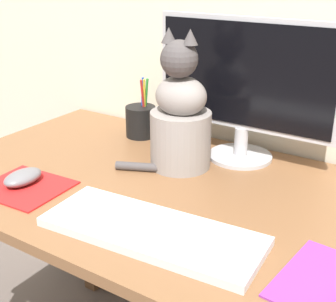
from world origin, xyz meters
The scene contains 7 objects.
desk centered at (0.00, 0.00, 0.63)m, with size 1.21×0.69×0.73m.
monitor centered at (0.07, 0.25, 0.94)m, with size 0.49×0.17×0.37m.
keyboard centered at (0.09, -0.19, 0.75)m, with size 0.45×0.19×0.02m.
mousepad_left centered at (-0.28, -0.19, 0.74)m, with size 0.20×0.18×0.00m.
computer_mouse_left centered at (-0.29, -0.18, 0.75)m, with size 0.06×0.10×0.03m.
cat centered at (-0.04, 0.12, 0.87)m, with size 0.21×0.20×0.35m.
pen_cup centered at (-0.26, 0.24, 0.78)m, with size 0.09×0.09×0.18m.
Camera 1 is at (0.54, -0.83, 1.23)m, focal length 50.00 mm.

